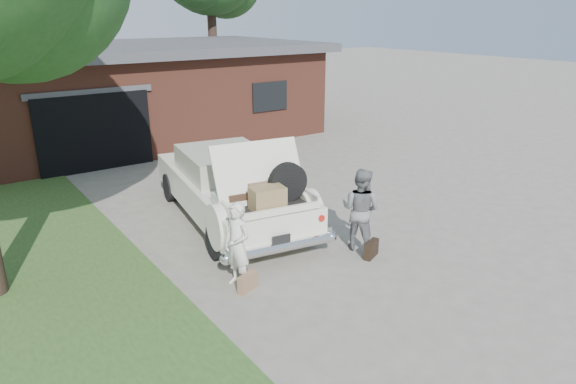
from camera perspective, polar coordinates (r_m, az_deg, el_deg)
ground at (r=9.78m, az=2.06°, el=-7.04°), size 90.00×90.00×0.00m
house at (r=19.64m, az=-16.64°, el=10.71°), size 12.80×7.80×3.30m
sedan at (r=11.20m, az=-6.39°, el=0.65°), size 2.86×5.53×2.07m
woman_left at (r=8.49m, az=-5.66°, el=-5.90°), size 0.45×0.59×1.48m
woman_right at (r=9.84m, az=8.05°, el=-1.93°), size 0.87×0.96×1.61m
suitcase_left at (r=8.58m, az=-4.51°, el=-9.97°), size 0.41×0.25×0.30m
suitcase_right at (r=9.77m, az=9.24°, el=-6.29°), size 0.43×0.28×0.32m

